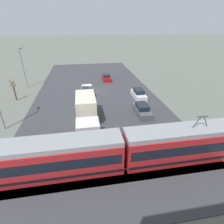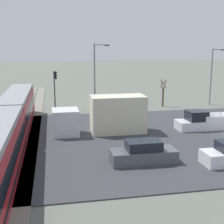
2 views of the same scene
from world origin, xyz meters
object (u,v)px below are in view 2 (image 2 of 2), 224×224
street_tree (163,94)px  street_lamp_near_crossing (96,73)px  box_truck (105,116)px  sedan_car_2 (143,153)px  traffic_light_pole (55,86)px  street_lamp_mid_block (213,73)px  pickup_truck (202,122)px  light_rail_tram (9,127)px

street_tree → street_lamp_near_crossing: (-1.36, 9.35, 3.12)m
box_truck → street_lamp_near_crossing: 11.00m
sedan_car_2 → street_lamp_near_crossing: (18.64, 0.62, 4.08)m
sedan_car_2 → traffic_light_pole: size_ratio=0.91×
box_truck → street_lamp_mid_block: size_ratio=1.11×
street_lamp_near_crossing → sedan_car_2: bearing=-178.1°
traffic_light_pole → street_lamp_near_crossing: 5.33m
sedan_car_2 → street_lamp_near_crossing: size_ratio=0.55×
box_truck → pickup_truck: 9.61m
pickup_truck → sedan_car_2: bearing=132.7°
pickup_truck → traffic_light_pole: 18.30m
street_lamp_mid_block → sedan_car_2: bearing=141.5°
pickup_truck → traffic_light_pole: size_ratio=1.05×
traffic_light_pole → box_truck: bearing=-158.2°
light_rail_tram → street_lamp_mid_block: 29.50m
box_truck → sedan_car_2: bearing=-171.1°
light_rail_tram → street_lamp_near_crossing: (13.55, -8.97, 3.05)m
box_truck → traffic_light_pole: (11.05, 4.42, 1.61)m
box_truck → street_lamp_near_crossing: (10.52, -0.66, 3.13)m
street_lamp_mid_block → traffic_light_pole: bearing=91.8°
street_tree → street_lamp_near_crossing: 9.95m
box_truck → sedan_car_2: (-8.11, -1.28, -0.95)m
pickup_truck → street_tree: (12.36, -0.45, 0.92)m
street_tree → pickup_truck: bearing=177.9°
pickup_truck → street_lamp_mid_block: bearing=-31.6°
sedan_car_2 → traffic_light_pole: bearing=16.6°
light_rail_tram → street_lamp_near_crossing: size_ratio=3.46×
street_lamp_near_crossing → light_rail_tram: bearing=146.5°
traffic_light_pole → street_lamp_near_crossing: (-0.53, -5.08, 1.53)m
sedan_car_2 → street_lamp_mid_block: size_ratio=0.59×
traffic_light_pole → street_lamp_mid_block: 21.55m
box_truck → street_tree: size_ratio=2.30×
light_rail_tram → sedan_car_2: bearing=-118.0°
traffic_light_pole → street_tree: 14.54m
sedan_car_2 → box_truck: bearing=8.9°
light_rail_tram → pickup_truck: 18.07m
light_rail_tram → pickup_truck: bearing=-81.9°
pickup_truck → box_truck: bearing=87.1°
light_rail_tram → sedan_car_2: 10.90m
light_rail_tram → street_tree: bearing=-50.9°
box_truck → street_lamp_near_crossing: size_ratio=1.03×
pickup_truck → street_lamp_near_crossing: street_lamp_near_crossing is taller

